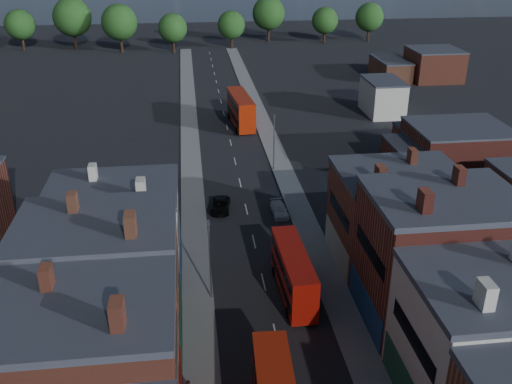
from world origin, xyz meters
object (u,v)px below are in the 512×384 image
object	(u,v)px
bus_2	(241,109)
car_3	(279,210)
car_2	(220,205)
bus_1	(293,272)

from	to	relation	value
bus_2	car_3	distance (m)	34.69
bus_2	car_3	bearing A→B (deg)	-92.72
bus_2	car_2	size ratio (longest dim) A/B	2.62
bus_1	car_2	size ratio (longest dim) A/B	2.18
bus_2	car_2	bearing A→B (deg)	-104.79
bus_1	car_2	distance (m)	19.33
bus_1	bus_2	bearing A→B (deg)	88.37
bus_1	bus_2	distance (m)	51.00
car_2	car_3	bearing A→B (deg)	-8.48
bus_1	car_2	world-z (taller)	bus_1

